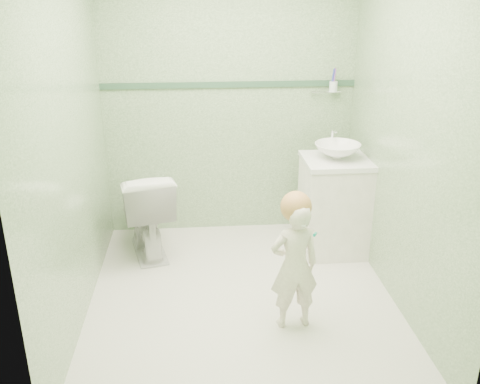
{
  "coord_description": "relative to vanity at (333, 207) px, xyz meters",
  "views": [
    {
      "loc": [
        -0.29,
        -3.27,
        2.13
      ],
      "look_at": [
        0.0,
        0.15,
        0.78
      ],
      "focal_mm": 39.06,
      "sensor_mm": 36.0,
      "label": 1
    }
  ],
  "objects": [
    {
      "name": "ground",
      "position": [
        -0.84,
        -0.7,
        -0.4
      ],
      "size": [
        2.5,
        2.5,
        0.0
      ],
      "primitive_type": "plane",
      "color": "silver",
      "rests_on": "ground"
    },
    {
      "name": "room_shell",
      "position": [
        -0.84,
        -0.7,
        0.8
      ],
      "size": [
        2.5,
        2.54,
        2.4
      ],
      "color": "gray",
      "rests_on": "ground"
    },
    {
      "name": "trim_stripe",
      "position": [
        -0.84,
        0.54,
        0.95
      ],
      "size": [
        2.2,
        0.02,
        0.05
      ],
      "primitive_type": "cube",
      "color": "#2F523B",
      "rests_on": "room_shell"
    },
    {
      "name": "vanity",
      "position": [
        0.0,
        0.0,
        0.0
      ],
      "size": [
        0.52,
        0.5,
        0.8
      ],
      "primitive_type": "cube",
      "color": "silver",
      "rests_on": "ground"
    },
    {
      "name": "counter",
      "position": [
        0.0,
        0.0,
        0.41
      ],
      "size": [
        0.54,
        0.52,
        0.04
      ],
      "primitive_type": "cube",
      "color": "white",
      "rests_on": "vanity"
    },
    {
      "name": "basin",
      "position": [
        0.0,
        0.0,
        0.49
      ],
      "size": [
        0.37,
        0.37,
        0.13
      ],
      "primitive_type": "imported",
      "color": "white",
      "rests_on": "counter"
    },
    {
      "name": "faucet",
      "position": [
        0.0,
        0.19,
        0.57
      ],
      "size": [
        0.03,
        0.13,
        0.18
      ],
      "color": "silver",
      "rests_on": "counter"
    },
    {
      "name": "cup_holder",
      "position": [
        0.05,
        0.48,
        0.93
      ],
      "size": [
        0.26,
        0.07,
        0.21
      ],
      "color": "silver",
      "rests_on": "room_shell"
    },
    {
      "name": "toilet",
      "position": [
        -1.58,
        0.1,
        -0.03
      ],
      "size": [
        0.58,
        0.81,
        0.75
      ],
      "primitive_type": "imported",
      "rotation": [
        0.0,
        0.0,
        3.38
      ],
      "color": "white",
      "rests_on": "ground"
    },
    {
      "name": "toddler",
      "position": [
        -0.53,
        -1.04,
        0.04
      ],
      "size": [
        0.35,
        0.25,
        0.89
      ],
      "primitive_type": "imported",
      "rotation": [
        0.0,
        0.0,
        3.26
      ],
      "color": "beige",
      "rests_on": "ground"
    },
    {
      "name": "hair_cap",
      "position": [
        -0.53,
        -1.02,
        0.45
      ],
      "size": [
        0.2,
        0.2,
        0.2
      ],
      "primitive_type": "sphere",
      "color": "#B57F45",
      "rests_on": "toddler"
    },
    {
      "name": "teal_toothbrush",
      "position": [
        -0.44,
        -1.16,
        0.33
      ],
      "size": [
        0.11,
        0.14,
        0.08
      ],
      "color": "#048B73",
      "rests_on": "toddler"
    }
  ]
}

